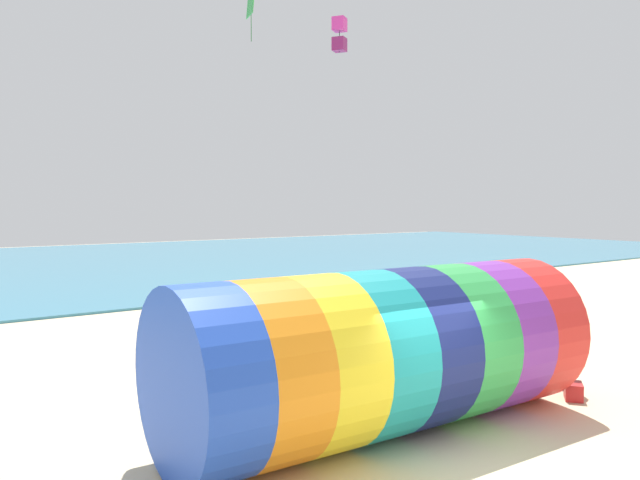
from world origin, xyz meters
name	(u,v)px	position (x,y,z in m)	size (l,w,h in m)	color
ground_plane	(488,476)	(0.00, 0.00, 0.00)	(120.00, 120.00, 0.00)	beige
sea	(16,268)	(0.00, 38.08, 0.05)	(120.00, 40.00, 0.10)	teal
giant_inflatable_tube	(385,351)	(-0.03, 2.37, 1.52)	(8.42, 3.35, 3.04)	blue
kite_handler	(566,354)	(5.07, 1.90, 0.82)	(0.33, 0.41, 1.62)	#383D56
kite_magenta_box	(339,34)	(8.48, 14.75, 11.27)	(0.71, 0.71, 1.48)	#D1339E
cooler_box	(573,391)	(4.58, 1.40, 0.18)	(0.52, 0.36, 0.36)	red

